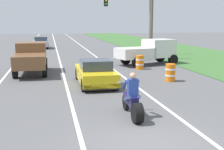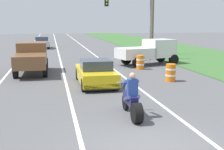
{
  "view_description": "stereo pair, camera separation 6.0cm",
  "coord_description": "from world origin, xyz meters",
  "px_view_note": "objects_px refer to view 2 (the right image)",
  "views": [
    {
      "loc": [
        -2.57,
        -7.3,
        3.34
      ],
      "look_at": [
        0.1,
        5.44,
        1.0
      ],
      "focal_mm": 47.4,
      "sensor_mm": 36.0,
      "label": 1
    },
    {
      "loc": [
        -2.51,
        -7.31,
        3.34
      ],
      "look_at": [
        0.1,
        5.44,
        1.0
      ],
      "focal_mm": 47.4,
      "sensor_mm": 36.0,
      "label": 2
    }
  ],
  "objects_px": {
    "pickup_truck_right_shoulder_white": "(149,51)",
    "construction_barrel_nearest": "(171,73)",
    "sports_car_yellow": "(96,73)",
    "motorcycle_with_rider": "(132,101)",
    "distant_car_far_ahead": "(42,42)",
    "pickup_truck_left_lane_brown": "(32,57)",
    "construction_barrel_mid": "(140,62)",
    "traffic_light_mast_near": "(136,14)"
  },
  "relations": [
    {
      "from": "pickup_truck_right_shoulder_white",
      "to": "construction_barrel_nearest",
      "type": "distance_m",
      "value": 6.79
    },
    {
      "from": "sports_car_yellow",
      "to": "pickup_truck_right_shoulder_white",
      "type": "xyz_separation_m",
      "value": [
        5.3,
        6.69,
        0.48
      ]
    },
    {
      "from": "motorcycle_with_rider",
      "to": "distant_car_far_ahead",
      "type": "distance_m",
      "value": 29.62
    },
    {
      "from": "pickup_truck_right_shoulder_white",
      "to": "pickup_truck_left_lane_brown",
      "type": "bearing_deg",
      "value": -165.48
    },
    {
      "from": "motorcycle_with_rider",
      "to": "pickup_truck_left_lane_brown",
      "type": "xyz_separation_m",
      "value": [
        -4.02,
        10.24,
        0.51
      ]
    },
    {
      "from": "pickup_truck_left_lane_brown",
      "to": "pickup_truck_right_shoulder_white",
      "type": "height_order",
      "value": "same"
    },
    {
      "from": "construction_barrel_nearest",
      "to": "distant_car_far_ahead",
      "type": "bearing_deg",
      "value": 108.26
    },
    {
      "from": "construction_barrel_mid",
      "to": "distant_car_far_ahead",
      "type": "height_order",
      "value": "distant_car_far_ahead"
    },
    {
      "from": "sports_car_yellow",
      "to": "distant_car_far_ahead",
      "type": "bearing_deg",
      "value": 98.33
    },
    {
      "from": "construction_barrel_nearest",
      "to": "construction_barrel_mid",
      "type": "xyz_separation_m",
      "value": [
        -0.42,
        4.55,
        0.0
      ]
    },
    {
      "from": "construction_barrel_nearest",
      "to": "motorcycle_with_rider",
      "type": "bearing_deg",
      "value": -123.59
    },
    {
      "from": "pickup_truck_left_lane_brown",
      "to": "construction_barrel_mid",
      "type": "distance_m",
      "value": 7.52
    },
    {
      "from": "sports_car_yellow",
      "to": "construction_barrel_mid",
      "type": "height_order",
      "value": "sports_car_yellow"
    },
    {
      "from": "pickup_truck_left_lane_brown",
      "to": "motorcycle_with_rider",
      "type": "bearing_deg",
      "value": -68.57
    },
    {
      "from": "construction_barrel_mid",
      "to": "pickup_truck_left_lane_brown",
      "type": "bearing_deg",
      "value": -178.77
    },
    {
      "from": "pickup_truck_left_lane_brown",
      "to": "traffic_light_mast_near",
      "type": "relative_size",
      "value": 0.8
    },
    {
      "from": "pickup_truck_left_lane_brown",
      "to": "pickup_truck_right_shoulder_white",
      "type": "distance_m",
      "value": 9.19
    },
    {
      "from": "pickup_truck_right_shoulder_white",
      "to": "traffic_light_mast_near",
      "type": "height_order",
      "value": "traffic_light_mast_near"
    },
    {
      "from": "pickup_truck_right_shoulder_white",
      "to": "traffic_light_mast_near",
      "type": "distance_m",
      "value": 4.12
    },
    {
      "from": "distant_car_far_ahead",
      "to": "sports_car_yellow",
      "type": "bearing_deg",
      "value": -81.67
    },
    {
      "from": "pickup_truck_left_lane_brown",
      "to": "construction_barrel_nearest",
      "type": "height_order",
      "value": "pickup_truck_left_lane_brown"
    },
    {
      "from": "motorcycle_with_rider",
      "to": "pickup_truck_right_shoulder_white",
      "type": "height_order",
      "value": "pickup_truck_right_shoulder_white"
    },
    {
      "from": "pickup_truck_right_shoulder_white",
      "to": "sports_car_yellow",
      "type": "bearing_deg",
      "value": -128.4
    },
    {
      "from": "motorcycle_with_rider",
      "to": "pickup_truck_right_shoulder_white",
      "type": "distance_m",
      "value": 13.47
    },
    {
      "from": "sports_car_yellow",
      "to": "construction_barrel_mid",
      "type": "bearing_deg",
      "value": 49.38
    },
    {
      "from": "pickup_truck_left_lane_brown",
      "to": "construction_barrel_nearest",
      "type": "distance_m",
      "value": 9.06
    },
    {
      "from": "sports_car_yellow",
      "to": "distant_car_far_ahead",
      "type": "relative_size",
      "value": 1.08
    },
    {
      "from": "sports_car_yellow",
      "to": "pickup_truck_right_shoulder_white",
      "type": "distance_m",
      "value": 8.55
    },
    {
      "from": "motorcycle_with_rider",
      "to": "pickup_truck_right_shoulder_white",
      "type": "relative_size",
      "value": 0.43
    },
    {
      "from": "construction_barrel_nearest",
      "to": "traffic_light_mast_near",
      "type": "bearing_deg",
      "value": 85.95
    },
    {
      "from": "pickup_truck_right_shoulder_white",
      "to": "construction_barrel_nearest",
      "type": "bearing_deg",
      "value": -98.39
    },
    {
      "from": "sports_car_yellow",
      "to": "traffic_light_mast_near",
      "type": "bearing_deg",
      "value": 62.57
    },
    {
      "from": "pickup_truck_left_lane_brown",
      "to": "traffic_light_mast_near",
      "type": "xyz_separation_m",
      "value": [
        8.59,
        5.24,
        2.88
      ]
    },
    {
      "from": "sports_car_yellow",
      "to": "traffic_light_mast_near",
      "type": "height_order",
      "value": "traffic_light_mast_near"
    },
    {
      "from": "construction_barrel_nearest",
      "to": "construction_barrel_mid",
      "type": "height_order",
      "value": "same"
    },
    {
      "from": "pickup_truck_right_shoulder_white",
      "to": "construction_barrel_nearest",
      "type": "height_order",
      "value": "pickup_truck_right_shoulder_white"
    },
    {
      "from": "motorcycle_with_rider",
      "to": "sports_car_yellow",
      "type": "xyz_separation_m",
      "value": [
        -0.43,
        5.85,
        0.04
      ]
    },
    {
      "from": "motorcycle_with_rider",
      "to": "distant_car_far_ahead",
      "type": "height_order",
      "value": "motorcycle_with_rider"
    },
    {
      "from": "distant_car_far_ahead",
      "to": "traffic_light_mast_near",
      "type": "bearing_deg",
      "value": -58.71
    },
    {
      "from": "construction_barrel_mid",
      "to": "distant_car_far_ahead",
      "type": "xyz_separation_m",
      "value": [
        -7.34,
        18.97,
        0.27
      ]
    },
    {
      "from": "construction_barrel_nearest",
      "to": "distant_car_far_ahead",
      "type": "xyz_separation_m",
      "value": [
        -7.76,
        23.52,
        0.27
      ]
    },
    {
      "from": "sports_car_yellow",
      "to": "pickup_truck_right_shoulder_white",
      "type": "bearing_deg",
      "value": 51.6
    }
  ]
}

